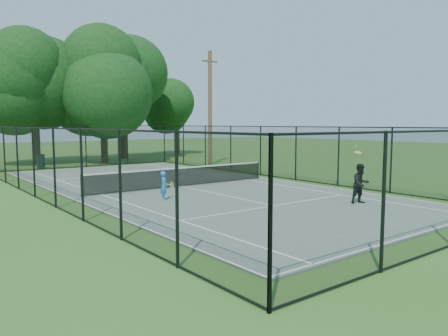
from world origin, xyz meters
TOP-DOWN VIEW (x-y plane):
  - ground at (0.00, 0.00)m, footprint 120.00×120.00m
  - tennis_court at (0.00, 0.00)m, footprint 11.00×24.00m
  - tennis_net at (0.00, 0.00)m, footprint 10.08×0.08m
  - fence at (0.00, 0.00)m, footprint 13.10×26.10m
  - tree_near_left at (-2.14, 17.87)m, footprint 7.28×7.28m
  - tree_near_mid at (2.51, 15.71)m, footprint 7.21×7.21m
  - tree_near_right at (5.33, 18.18)m, footprint 6.58×6.58m
  - tree_far_right at (12.25, 20.41)m, footprint 4.92×4.92m
  - trash_bin_right at (-2.89, 14.01)m, footprint 0.58×0.58m
  - utility_pole at (8.20, 9.00)m, footprint 1.40×0.30m
  - player_blue at (-2.59, -2.75)m, footprint 0.82×0.51m
  - player_black at (3.04, -8.08)m, footprint 0.97×1.04m

SIDE VIEW (x-z plane):
  - ground at x=0.00m, z-range 0.00..0.00m
  - tennis_court at x=0.00m, z-range 0.00..0.06m
  - trash_bin_right at x=-2.89m, z-range 0.01..1.00m
  - tennis_net at x=0.00m, z-range 0.10..1.05m
  - player_blue at x=-2.59m, z-range 0.06..1.22m
  - player_black at x=3.04m, z-range -0.26..1.93m
  - fence at x=0.00m, z-range 0.00..3.00m
  - tree_far_right at x=12.25m, z-range 0.77..7.28m
  - utility_pole at x=8.20m, z-range 0.06..8.63m
  - tree_near_right at x=5.33m, z-range 1.23..10.31m
  - tree_near_mid at x=2.51m, z-range 1.10..10.52m
  - tree_near_left at x=-2.14m, z-range 1.10..10.59m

